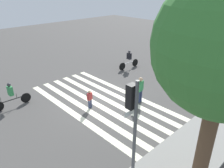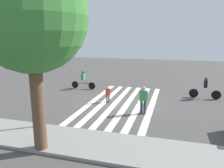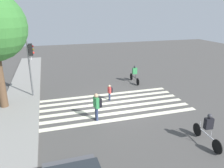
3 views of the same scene
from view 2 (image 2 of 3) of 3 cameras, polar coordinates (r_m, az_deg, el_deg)
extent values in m
plane|color=#4C4947|center=(15.43, 2.50, -5.05)|extent=(60.00, 60.00, 0.00)
cube|color=gray|center=(9.89, -6.40, -15.20)|extent=(36.00, 2.50, 0.14)
cube|color=#F2EDCC|center=(15.11, 10.30, -5.63)|extent=(0.40, 10.00, 0.01)
cube|color=#F2EDCC|center=(15.20, 7.14, -5.40)|extent=(0.40, 10.00, 0.01)
cube|color=#F2EDCC|center=(15.35, 4.03, -5.16)|extent=(0.40, 10.00, 0.01)
cube|color=#F2EDCC|center=(15.53, 0.98, -4.91)|extent=(0.40, 10.00, 0.01)
cube|color=#F2EDCC|center=(15.76, -1.98, -4.65)|extent=(0.40, 10.00, 0.01)
cube|color=#F2EDCC|center=(16.03, -4.84, -4.39)|extent=(0.40, 10.00, 0.01)
cylinder|color=#515456|center=(11.35, -20.39, -1.20)|extent=(0.12, 0.12, 4.24)
cube|color=black|center=(11.28, -20.34, 6.46)|extent=(0.32, 0.26, 0.84)
cube|color=silver|center=(11.35, -20.11, 3.46)|extent=(0.60, 0.02, 0.16)
sphere|color=#590F0F|center=(11.39, -19.95, 7.71)|extent=(0.15, 0.15, 0.15)
sphere|color=#59470F|center=(11.41, -19.86, 6.56)|extent=(0.15, 0.15, 0.15)
sphere|color=red|center=(11.43, -19.78, 5.41)|extent=(0.15, 0.15, 0.15)
cylinder|color=brown|center=(9.14, -18.71, -5.81)|extent=(0.52, 0.52, 3.78)
sphere|color=#387A33|center=(8.73, -20.36, 16.32)|extent=(4.19, 4.19, 4.19)
cylinder|color=navy|center=(13.43, 8.57, -6.08)|extent=(0.15, 0.15, 0.81)
cylinder|color=navy|center=(13.46, 7.67, -6.02)|extent=(0.15, 0.15, 0.81)
cube|color=#338C4C|center=(13.24, 8.21, -3.09)|extent=(0.50, 0.30, 0.64)
sphere|color=tan|center=(13.12, 8.27, -1.22)|extent=(0.25, 0.25, 0.25)
cube|color=black|center=(13.41, 8.48, -2.90)|extent=(0.38, 0.23, 0.54)
cylinder|color=navy|center=(15.52, -0.82, -3.86)|extent=(0.10, 0.10, 0.56)
cylinder|color=navy|center=(15.56, -1.33, -3.82)|extent=(0.10, 0.10, 0.56)
cube|color=#B73333|center=(15.41, -1.08, -2.06)|extent=(0.35, 0.20, 0.44)
sphere|color=tan|center=(15.33, -1.09, -0.94)|extent=(0.17, 0.17, 0.17)
cube|color=black|center=(15.52, -0.86, -1.95)|extent=(0.26, 0.16, 0.37)
cylinder|color=black|center=(20.06, -9.63, -0.15)|extent=(0.64, 0.05, 0.64)
cylinder|color=black|center=(19.38, -5.29, -0.47)|extent=(0.64, 0.05, 0.64)
cube|color=black|center=(19.67, -7.51, 0.19)|extent=(1.40, 0.07, 0.04)
cylinder|color=black|center=(19.51, -6.76, 0.60)|extent=(0.03, 0.03, 0.32)
cylinder|color=black|center=(19.89, -9.14, 0.87)|extent=(0.03, 0.03, 0.40)
cube|color=#338C4C|center=(19.55, -7.56, 1.90)|extent=(0.25, 0.41, 0.55)
sphere|color=#333338|center=(19.48, -7.59, 3.04)|extent=(0.22, 0.22, 0.22)
cylinder|color=black|center=(17.90, 20.55, -2.25)|extent=(0.68, 0.09, 0.68)
cylinder|color=black|center=(18.00, 25.55, -2.61)|extent=(0.68, 0.09, 0.68)
cube|color=#B2B2B7|center=(17.89, 23.11, -1.85)|extent=(1.34, 0.13, 0.04)
cylinder|color=#B2B2B7|center=(17.87, 24.03, -1.41)|extent=(0.03, 0.03, 0.32)
cylinder|color=#B2B2B7|center=(17.81, 21.27, -1.09)|extent=(0.03, 0.03, 0.40)
cube|color=black|center=(17.76, 23.27, 0.01)|extent=(0.27, 0.42, 0.55)
sphere|color=#333338|center=(17.68, 23.38, 1.26)|extent=(0.22, 0.22, 0.22)
camera|label=1|loc=(12.59, -52.43, 18.05)|focal=35.00mm
camera|label=3|loc=(14.24, 62.30, 12.47)|focal=35.00mm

